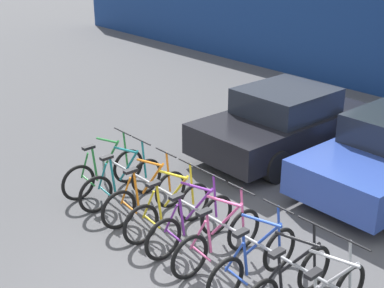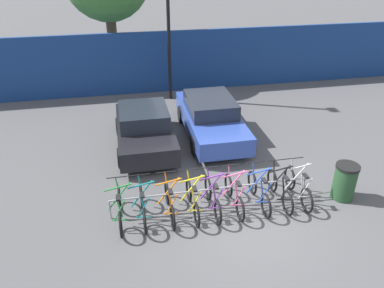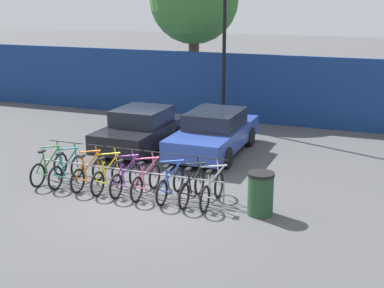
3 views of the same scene
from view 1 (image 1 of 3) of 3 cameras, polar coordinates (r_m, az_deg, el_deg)
name	(u,v)px [view 1 (image 1 of 3)]	position (r m, az deg, el deg)	size (l,w,h in m)	color
ground_plane	(200,284)	(7.46, 0.87, -14.76)	(120.00, 120.00, 0.00)	#4C4C4F
bike_rack	(198,213)	(8.05, 0.69, -7.39)	(5.31, 0.04, 0.57)	gray
bicycle_green	(104,172)	(9.74, -9.36, -2.95)	(0.68, 1.71, 1.05)	black
bicycle_teal	(122,183)	(9.30, -7.48, -4.10)	(0.68, 1.71, 1.05)	black
bicycle_orange	(146,197)	(8.80, -4.97, -5.62)	(0.68, 1.71, 1.05)	black
bicycle_yellow	(168,210)	(8.38, -2.54, -7.08)	(0.68, 1.71, 1.05)	black
bicycle_purple	(191,224)	(8.02, -0.11, -8.52)	(0.68, 1.71, 1.05)	black
bicycle_pink	(218,240)	(7.66, 2.78, -10.19)	(0.68, 1.71, 1.05)	black
bicycle_blue	(254,261)	(7.27, 6.60, -12.34)	(0.68, 1.71, 1.05)	black
bicycle_black	(289,282)	(6.97, 10.26, -14.32)	(0.68, 1.71, 1.05)	black
car_black	(282,122)	(11.26, 9.63, 2.34)	(1.91, 3.90, 1.40)	black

